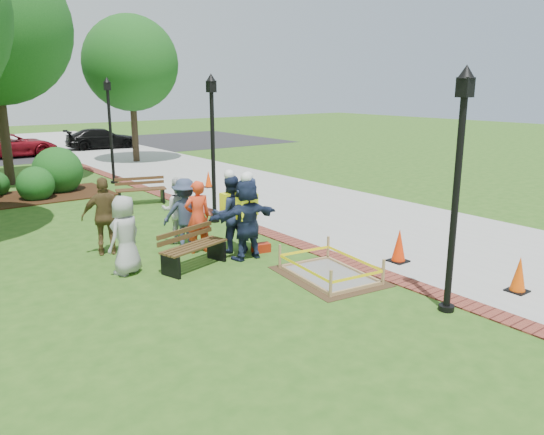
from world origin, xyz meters
TOP-DOWN VIEW (x-y plane):
  - ground at (0.00, 0.00)m, footprint 100.00×100.00m
  - sidewalk at (5.00, 10.00)m, footprint 6.00×60.00m
  - brick_edging at (1.75, 10.00)m, footprint 0.50×60.00m
  - mulch_bed at (-3.00, 12.00)m, footprint 7.00×3.00m
  - parking_lot at (0.00, 27.00)m, footprint 36.00×12.00m
  - wet_concrete_pad at (0.77, -0.45)m, footprint 1.98×2.50m
  - bench_near at (-1.23, 1.76)m, footprint 1.71×0.96m
  - bench_far at (0.53, 8.61)m, footprint 1.74×0.99m
  - cone_front at (3.09, -3.32)m, footprint 0.37×0.37m
  - cone_back at (2.66, -0.72)m, footprint 0.40×0.40m
  - cone_far at (3.86, 9.79)m, footprint 0.34×0.34m
  - toolbox at (0.61, 1.79)m, footprint 0.47×0.32m
  - lamp_near at (1.25, -3.00)m, footprint 0.28×0.28m
  - lamp_mid at (1.25, 5.00)m, footprint 0.28×0.28m
  - lamp_far at (1.25, 13.00)m, footprint 0.28×0.28m
  - tree_right at (4.60, 18.53)m, footprint 4.80×4.80m
  - shrub_c at (-2.14, 11.50)m, footprint 1.28×1.28m
  - shrub_d at (-1.08, 12.52)m, footprint 1.84×1.84m
  - casual_person_a at (-2.55, 2.33)m, footprint 0.64×0.56m
  - casual_person_b at (-0.60, 2.69)m, footprint 0.62×0.45m
  - casual_person_c at (-0.57, 3.77)m, footprint 0.64×0.56m
  - casual_person_d at (-2.40, 3.88)m, footprint 0.69×0.55m
  - casual_person_e at (-0.61, 3.26)m, footprint 0.66×0.61m
  - hivis_worker_a at (0.07, 1.60)m, footprint 0.63×0.43m
  - hivis_worker_b at (0.40, 2.01)m, footprint 0.62×0.43m
  - hivis_worker_c at (0.07, 2.30)m, footprint 0.65×0.48m
  - parked_car_c at (-0.28, 24.40)m, footprint 2.06×4.52m
  - parked_car_d at (5.26, 25.42)m, footprint 2.37×4.48m

SIDE VIEW (x-z plane):
  - ground at x=0.00m, z-range 0.00..0.00m
  - shrub_c at x=-2.14m, z-range -0.64..0.64m
  - shrub_d at x=-1.08m, z-range -0.92..0.92m
  - parked_car_c at x=-0.28m, z-range -0.73..0.73m
  - parked_car_d at x=5.26m, z-range -0.70..0.70m
  - parking_lot at x=0.00m, z-range 0.00..0.01m
  - sidewalk at x=5.00m, z-range 0.00..0.02m
  - brick_edging at x=1.75m, z-range 0.00..0.03m
  - mulch_bed at x=-3.00m, z-range -0.01..0.04m
  - toolbox at x=0.61m, z-range 0.00..0.22m
  - wet_concrete_pad at x=0.77m, z-range -0.04..0.51m
  - bench_near at x=-1.23m, z-range -0.16..0.72m
  - bench_far at x=0.53m, z-range -0.16..0.73m
  - cone_far at x=3.86m, z-range -0.01..0.67m
  - cone_front at x=3.09m, z-range -0.01..0.72m
  - cone_back at x=2.66m, z-range -0.01..0.78m
  - casual_person_c at x=-0.57m, z-range 0.00..1.68m
  - casual_person_a at x=-2.55m, z-range 0.00..1.70m
  - casual_person_e at x=-0.61m, z-range 0.00..1.73m
  - casual_person_b at x=-0.60m, z-range 0.00..1.75m
  - casual_person_d at x=-2.40m, z-range 0.00..1.86m
  - hivis_worker_b at x=0.40m, z-range -0.01..1.96m
  - hivis_worker_c at x=0.07m, z-range -0.01..2.00m
  - hivis_worker_a at x=0.07m, z-range -0.02..2.02m
  - lamp_near at x=1.25m, z-range 0.35..4.61m
  - lamp_mid at x=1.25m, z-range 0.35..4.61m
  - lamp_far at x=1.25m, z-range 0.35..4.61m
  - tree_right at x=4.60m, z-range 1.30..8.73m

